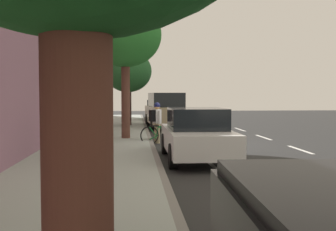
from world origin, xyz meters
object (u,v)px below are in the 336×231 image
(parked_sedan_green_nearest, at_px, (158,111))
(cyclist_with_backpack, at_px, (156,119))
(pedestrian_on_phone, at_px, (77,123))
(street_tree_near_cyclist, at_px, (128,72))
(street_tree_mid_block, at_px, (125,36))
(bicycle_at_curb, at_px, (163,134))
(parked_sedan_white_mid, at_px, (197,135))
(parked_suv_tan_second, at_px, (166,110))

(parked_sedan_green_nearest, relative_size, cyclist_with_backpack, 2.79)
(pedestrian_on_phone, bearing_deg, cyclist_with_backpack, -116.63)
(parked_sedan_green_nearest, distance_m, street_tree_near_cyclist, 6.61)
(parked_sedan_green_nearest, relative_size, street_tree_mid_block, 0.83)
(bicycle_at_curb, bearing_deg, street_tree_near_cyclist, -80.01)
(street_tree_near_cyclist, bearing_deg, pedestrian_on_phone, 84.38)
(parked_sedan_white_mid, height_order, street_tree_mid_block, street_tree_mid_block)
(street_tree_near_cyclist, bearing_deg, bicycle_at_curb, 99.99)
(bicycle_at_curb, bearing_deg, street_tree_mid_block, -34.43)
(bicycle_at_curb, bearing_deg, parked_suv_tan_second, -95.16)
(parked_sedan_green_nearest, height_order, parked_suv_tan_second, parked_suv_tan_second)
(parked_sedan_green_nearest, xyz_separation_m, street_tree_near_cyclist, (2.06, 5.79, 2.43))
(parked_sedan_green_nearest, relative_size, parked_suv_tan_second, 0.93)
(parked_sedan_white_mid, distance_m, street_tree_mid_block, 6.42)
(parked_sedan_white_mid, xyz_separation_m, street_tree_near_cyclist, (2.14, -12.06, 2.43))
(parked_sedan_green_nearest, bearing_deg, pedestrian_on_phone, 79.81)
(bicycle_at_curb, distance_m, street_tree_near_cyclist, 8.68)
(parked_suv_tan_second, bearing_deg, bicycle_at_curb, 84.84)
(cyclist_with_backpack, distance_m, street_tree_near_cyclist, 8.06)
(parked_sedan_green_nearest, height_order, bicycle_at_curb, parked_sedan_green_nearest)
(street_tree_near_cyclist, height_order, pedestrian_on_phone, street_tree_near_cyclist)
(parked_suv_tan_second, relative_size, street_tree_mid_block, 0.89)
(parked_sedan_green_nearest, xyz_separation_m, street_tree_mid_block, (2.06, 12.91, 3.49))
(cyclist_with_backpack, bearing_deg, parked_sedan_white_mid, 102.06)
(parked_suv_tan_second, height_order, street_tree_mid_block, street_tree_mid_block)
(parked_sedan_white_mid, bearing_deg, street_tree_near_cyclist, -79.93)
(parked_sedan_green_nearest, relative_size, bicycle_at_curb, 2.57)
(parked_suv_tan_second, bearing_deg, parked_sedan_green_nearest, -89.68)
(parked_sedan_green_nearest, bearing_deg, bicycle_at_curb, 87.39)
(parked_sedan_green_nearest, distance_m, cyclist_with_backpack, 13.47)
(street_tree_mid_block, distance_m, pedestrian_on_phone, 6.32)
(bicycle_at_curb, relative_size, street_tree_near_cyclist, 0.41)
(parked_sedan_green_nearest, height_order, street_tree_near_cyclist, street_tree_near_cyclist)
(parked_sedan_green_nearest, bearing_deg, cyclist_with_backpack, 86.34)
(cyclist_with_backpack, relative_size, pedestrian_on_phone, 0.92)
(parked_suv_tan_second, xyz_separation_m, street_tree_near_cyclist, (2.09, -0.68, 2.16))
(parked_sedan_green_nearest, distance_m, street_tree_mid_block, 13.53)
(street_tree_mid_block, bearing_deg, cyclist_with_backpack, 155.90)
(parked_suv_tan_second, distance_m, parked_sedan_white_mid, 11.39)
(parked_sedan_green_nearest, bearing_deg, street_tree_mid_block, 80.94)
(parked_suv_tan_second, distance_m, cyclist_with_backpack, 7.03)
(parked_suv_tan_second, height_order, cyclist_with_backpack, parked_suv_tan_second)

